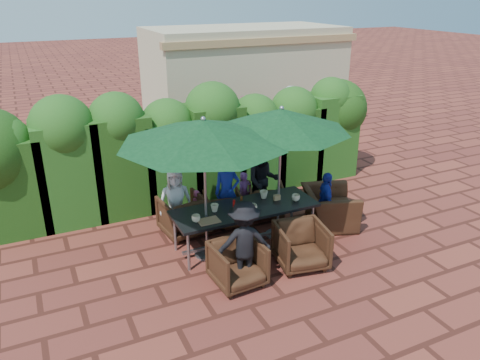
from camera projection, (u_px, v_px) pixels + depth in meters
name	position (u px, v px, depth m)	size (l,w,h in m)	color
ground	(237.00, 245.00, 8.40)	(80.00, 80.00, 0.00)	brown
dining_table	(245.00, 211.00, 8.18)	(2.56, 0.90, 0.75)	black
umbrella_left	(204.00, 132.00, 7.28)	(2.74, 2.74, 2.46)	gray
umbrella_right	(281.00, 120.00, 7.93)	(2.39, 2.39, 2.46)	gray
chair_far_left	(183.00, 214.00, 8.69)	(0.79, 0.74, 0.81)	black
chair_far_mid	(223.00, 207.00, 9.05)	(0.70, 0.66, 0.72)	black
chair_far_right	(266.00, 198.00, 9.44)	(0.69, 0.64, 0.71)	black
chair_near_left	(238.00, 262.00, 7.19)	(0.74, 0.70, 0.77)	black
chair_near_right	(301.00, 244.00, 7.67)	(0.78, 0.73, 0.80)	black
chair_end_right	(330.00, 202.00, 9.01)	(1.07, 0.70, 0.94)	black
adult_far_left	(175.00, 200.00, 8.70)	(0.62, 0.37, 1.26)	silver
adult_far_mid	(227.00, 192.00, 8.94)	(0.49, 0.40, 1.35)	#1C2899
adult_far_right	(263.00, 181.00, 9.40)	(0.67, 0.41, 1.41)	black
adult_near_left	(244.00, 242.00, 7.16)	(0.87, 0.40, 1.36)	black
adult_end_right	(326.00, 201.00, 8.83)	(0.66, 0.33, 1.13)	#1C2899
child_left	(198.00, 208.00, 8.97)	(0.27, 0.22, 0.74)	#C04474
child_right	(245.00, 194.00, 9.42)	(0.32, 0.26, 0.90)	#904597
pedestrian_a	(214.00, 132.00, 12.14)	(1.56, 0.56, 1.67)	#227E34
pedestrian_b	(245.00, 126.00, 12.66)	(0.80, 0.49, 1.67)	#C04474
pedestrian_c	(291.00, 118.00, 13.15)	(1.16, 0.53, 1.81)	#92939A
cup_a	(196.00, 218.00, 7.62)	(0.15, 0.15, 0.12)	beige
cup_b	(215.00, 208.00, 7.97)	(0.14, 0.14, 0.13)	beige
cup_c	(252.00, 208.00, 7.95)	(0.17, 0.17, 0.14)	beige
cup_d	(264.00, 195.00, 8.48)	(0.15, 0.15, 0.14)	beige
cup_e	(296.00, 198.00, 8.37)	(0.15, 0.15, 0.12)	beige
ketchup_bottle	(234.00, 204.00, 8.05)	(0.04, 0.04, 0.17)	#B20C0A
sauce_bottle	(241.00, 201.00, 8.20)	(0.04, 0.04, 0.17)	#4C230C
serving_tray	(209.00, 221.00, 7.65)	(0.35, 0.25, 0.02)	#A67450
number_block_left	(239.00, 208.00, 8.01)	(0.12, 0.06, 0.10)	tan
number_block_right	(277.00, 197.00, 8.41)	(0.12, 0.06, 0.10)	tan
hedge_wall	(182.00, 140.00, 9.76)	(9.10, 1.60, 2.52)	#18350E
building	(244.00, 79.00, 15.03)	(6.20, 3.08, 3.20)	#B9B08A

